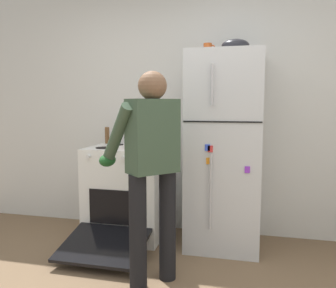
% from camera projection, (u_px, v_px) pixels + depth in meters
% --- Properties ---
extents(kitchen_wall_back, '(6.00, 0.10, 2.70)m').
position_uv_depth(kitchen_wall_back, '(185.00, 105.00, 3.78)').
color(kitchen_wall_back, silver).
rests_on(kitchen_wall_back, ground).
extents(refrigerator, '(0.68, 0.72, 1.84)m').
position_uv_depth(refrigerator, '(225.00, 151.00, 3.35)').
color(refrigerator, silver).
rests_on(refrigerator, ground).
extents(stove_range, '(0.76, 1.23, 0.94)m').
position_uv_depth(stove_range, '(127.00, 193.00, 3.62)').
color(stove_range, white).
rests_on(stove_range, ground).
extents(person_cook, '(0.66, 0.69, 1.60)m').
position_uv_depth(person_cook, '(150.00, 159.00, 2.62)').
color(person_cook, black).
rests_on(person_cook, ground).
extents(red_pot, '(0.32, 0.22, 0.11)m').
position_uv_depth(red_pot, '(140.00, 142.00, 3.49)').
color(red_pot, red).
rests_on(red_pot, stove_range).
extents(coffee_mug, '(0.11, 0.08, 0.10)m').
position_uv_depth(coffee_mug, '(208.00, 48.00, 3.33)').
color(coffee_mug, '#B24C1E').
rests_on(coffee_mug, refrigerator).
extents(pepper_mill, '(0.05, 0.05, 0.18)m').
position_uv_depth(pepper_mill, '(107.00, 135.00, 3.83)').
color(pepper_mill, brown).
rests_on(pepper_mill, stove_range).
extents(mixing_bowl, '(0.25, 0.25, 0.11)m').
position_uv_depth(mixing_bowl, '(235.00, 46.00, 3.22)').
color(mixing_bowl, black).
rests_on(mixing_bowl, refrigerator).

